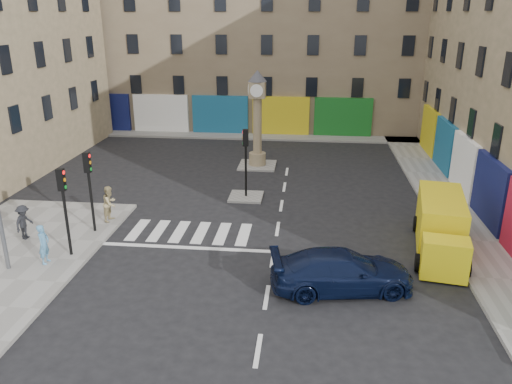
% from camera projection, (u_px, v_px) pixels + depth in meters
% --- Properties ---
extents(ground, '(120.00, 120.00, 0.00)m').
position_uv_depth(ground, '(271.00, 270.00, 19.65)').
color(ground, black).
rests_on(ground, ground).
extents(sidewalk_right, '(2.60, 30.00, 0.15)m').
position_uv_depth(sidewalk_right, '(438.00, 191.00, 28.11)').
color(sidewalk_right, gray).
rests_on(sidewalk_right, ground).
extents(sidewalk_far, '(32.00, 2.40, 0.15)m').
position_uv_depth(sidewalk_far, '(243.00, 136.00, 40.79)').
color(sidewalk_far, gray).
rests_on(sidewalk_far, ground).
extents(island_near, '(1.80, 1.80, 0.12)m').
position_uv_depth(island_near, '(246.00, 197.00, 27.31)').
color(island_near, gray).
rests_on(island_near, ground).
extents(island_far, '(2.40, 2.40, 0.12)m').
position_uv_depth(island_far, '(257.00, 165.00, 32.92)').
color(island_far, gray).
rests_on(island_far, ground).
extents(building_far, '(32.00, 10.00, 17.00)m').
position_uv_depth(building_far, '(251.00, 26.00, 43.36)').
color(building_far, '#7C6C53').
rests_on(building_far, ground).
extents(traffic_light_left_near, '(0.28, 0.22, 3.70)m').
position_uv_depth(traffic_light_left_near, '(64.00, 198.00, 19.77)').
color(traffic_light_left_near, black).
rests_on(traffic_light_left_near, sidewalk_left).
extents(traffic_light_left_far, '(0.28, 0.22, 3.70)m').
position_uv_depth(traffic_light_left_far, '(89.00, 179.00, 22.02)').
color(traffic_light_left_far, black).
rests_on(traffic_light_left_far, sidewalk_left).
extents(traffic_light_island, '(0.28, 0.22, 3.70)m').
position_uv_depth(traffic_light_island, '(246.00, 152.00, 26.45)').
color(traffic_light_island, black).
rests_on(traffic_light_island, island_near).
extents(clock_pillar, '(1.20, 1.20, 6.10)m').
position_uv_depth(clock_pillar, '(257.00, 113.00, 31.74)').
color(clock_pillar, tan).
rests_on(clock_pillar, island_far).
extents(navy_sedan, '(5.46, 2.98, 1.50)m').
position_uv_depth(navy_sedan, '(342.00, 271.00, 18.04)').
color(navy_sedan, black).
rests_on(navy_sedan, ground).
extents(yellow_van, '(2.79, 6.15, 2.16)m').
position_uv_depth(yellow_van, '(441.00, 226.00, 21.07)').
color(yellow_van, yellow).
rests_on(yellow_van, ground).
extents(pedestrian_blue, '(0.40, 0.60, 1.63)m').
position_uv_depth(pedestrian_blue, '(44.00, 244.00, 19.66)').
color(pedestrian_blue, '#4F8AB5').
rests_on(pedestrian_blue, sidewalk_left).
extents(pedestrian_tan, '(0.76, 0.92, 1.72)m').
position_uv_depth(pedestrian_tan, '(110.00, 203.00, 23.71)').
color(pedestrian_tan, tan).
rests_on(pedestrian_tan, sidewalk_left).
extents(pedestrian_dark, '(0.69, 1.06, 1.56)m').
position_uv_depth(pedestrian_dark, '(24.00, 222.00, 21.80)').
color(pedestrian_dark, black).
rests_on(pedestrian_dark, sidewalk_left).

